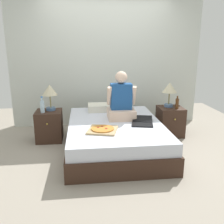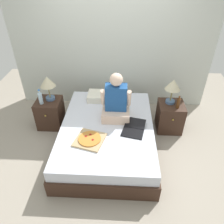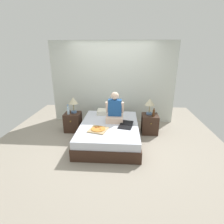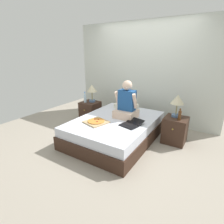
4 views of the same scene
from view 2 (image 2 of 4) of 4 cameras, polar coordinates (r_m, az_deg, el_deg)
name	(u,v)px [view 2 (image 2 of 4)]	position (r m, az deg, el deg)	size (l,w,h in m)	color
ground_plane	(108,145)	(3.78, -1.17, -8.55)	(5.83, 5.83, 0.00)	#9E9384
wall_back	(112,45)	(4.31, -0.08, 17.03)	(3.83, 0.12, 2.50)	silver
bed	(107,135)	(3.62, -1.22, -6.05)	(1.50, 2.05, 0.45)	#382319
nightstand_left	(50,113)	(4.19, -15.85, -0.22)	(0.44, 0.47, 0.53)	#382319
lamp_on_left_nightstand	(48,83)	(3.92, -16.49, 7.23)	(0.26, 0.26, 0.45)	#4C6B93
water_bottle	(40,98)	(3.95, -18.19, 3.49)	(0.07, 0.07, 0.28)	silver
nightstand_right	(170,117)	(4.08, 14.84, -1.15)	(0.44, 0.47, 0.53)	#382319
lamp_on_right_nightstand	(173,86)	(3.80, 15.62, 6.48)	(0.26, 0.26, 0.45)	#4C6B93
beer_bottle	(178,103)	(3.81, 16.92, 2.27)	(0.06, 0.06, 0.23)	#512D14
pillow	(102,96)	(4.06, -2.62, 4.12)	(0.52, 0.34, 0.12)	silver
person_seated	(116,102)	(3.47, 1.04, 2.56)	(0.47, 0.40, 0.78)	beige
laptop	(133,130)	(3.36, 5.61, -4.60)	(0.40, 0.47, 0.07)	black
pizza_box	(90,139)	(3.20, -5.86, -7.13)	(0.49, 0.49, 0.05)	tan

